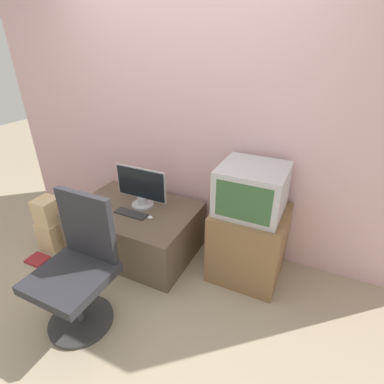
{
  "coord_description": "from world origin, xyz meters",
  "views": [
    {
      "loc": [
        1.26,
        -1.16,
        1.98
      ],
      "look_at": [
        0.25,
        0.95,
        0.73
      ],
      "focal_mm": 28.0,
      "sensor_mm": 36.0,
      "label": 1
    }
  ],
  "objects_px": {
    "mouse": "(150,218)",
    "crt_tv": "(252,189)",
    "main_monitor": "(141,188)",
    "book": "(38,260)",
    "cardboard_box_lower": "(54,234)",
    "office_chair": "(78,270)",
    "keyboard": "(131,214)"
  },
  "relations": [
    {
      "from": "mouse",
      "to": "crt_tv",
      "type": "bearing_deg",
      "value": 16.92
    },
    {
      "from": "main_monitor",
      "to": "book",
      "type": "distance_m",
      "value": 1.25
    },
    {
      "from": "main_monitor",
      "to": "book",
      "type": "bearing_deg",
      "value": -140.48
    },
    {
      "from": "cardboard_box_lower",
      "to": "book",
      "type": "bearing_deg",
      "value": -86.81
    },
    {
      "from": "office_chair",
      "to": "cardboard_box_lower",
      "type": "relative_size",
      "value": 3.28
    },
    {
      "from": "mouse",
      "to": "office_chair",
      "type": "relative_size",
      "value": 0.05
    },
    {
      "from": "book",
      "to": "crt_tv",
      "type": "bearing_deg",
      "value": 21.93
    },
    {
      "from": "main_monitor",
      "to": "cardboard_box_lower",
      "type": "height_order",
      "value": "main_monitor"
    },
    {
      "from": "office_chair",
      "to": "book",
      "type": "bearing_deg",
      "value": 162.97
    },
    {
      "from": "keyboard",
      "to": "book",
      "type": "relative_size",
      "value": 1.64
    },
    {
      "from": "main_monitor",
      "to": "crt_tv",
      "type": "bearing_deg",
      "value": 3.95
    },
    {
      "from": "crt_tv",
      "to": "office_chair",
      "type": "xyz_separation_m",
      "value": [
        -0.96,
        -1.02,
        -0.39
      ]
    },
    {
      "from": "main_monitor",
      "to": "cardboard_box_lower",
      "type": "bearing_deg",
      "value": -152.74
    },
    {
      "from": "mouse",
      "to": "office_chair",
      "type": "height_order",
      "value": "office_chair"
    },
    {
      "from": "office_chair",
      "to": "cardboard_box_lower",
      "type": "distance_m",
      "value": 1.1
    },
    {
      "from": "keyboard",
      "to": "crt_tv",
      "type": "relative_size",
      "value": 0.61
    },
    {
      "from": "office_chair",
      "to": "mouse",
      "type": "bearing_deg",
      "value": 80.97
    },
    {
      "from": "office_chair",
      "to": "cardboard_box_lower",
      "type": "height_order",
      "value": "office_chair"
    },
    {
      "from": "main_monitor",
      "to": "keyboard",
      "type": "relative_size",
      "value": 1.67
    },
    {
      "from": "keyboard",
      "to": "cardboard_box_lower",
      "type": "height_order",
      "value": "keyboard"
    },
    {
      "from": "mouse",
      "to": "office_chair",
      "type": "distance_m",
      "value": 0.78
    },
    {
      "from": "keyboard",
      "to": "mouse",
      "type": "xyz_separation_m",
      "value": [
        0.21,
        0.01,
        0.01
      ]
    },
    {
      "from": "main_monitor",
      "to": "book",
      "type": "xyz_separation_m",
      "value": [
        -0.82,
        -0.68,
        -0.66
      ]
    },
    {
      "from": "book",
      "to": "cardboard_box_lower",
      "type": "bearing_deg",
      "value": 93.19
    },
    {
      "from": "main_monitor",
      "to": "book",
      "type": "relative_size",
      "value": 2.74
    },
    {
      "from": "main_monitor",
      "to": "mouse",
      "type": "height_order",
      "value": "main_monitor"
    },
    {
      "from": "keyboard",
      "to": "office_chair",
      "type": "xyz_separation_m",
      "value": [
        0.09,
        -0.76,
        -0.02
      ]
    },
    {
      "from": "main_monitor",
      "to": "crt_tv",
      "type": "xyz_separation_m",
      "value": [
        1.04,
        0.07,
        0.18
      ]
    },
    {
      "from": "crt_tv",
      "to": "office_chair",
      "type": "relative_size",
      "value": 0.52
    },
    {
      "from": "cardboard_box_lower",
      "to": "office_chair",
      "type": "bearing_deg",
      "value": -29.77
    },
    {
      "from": "mouse",
      "to": "office_chair",
      "type": "xyz_separation_m",
      "value": [
        -0.12,
        -0.77,
        -0.04
      ]
    },
    {
      "from": "keyboard",
      "to": "mouse",
      "type": "relative_size",
      "value": 6.16
    }
  ]
}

